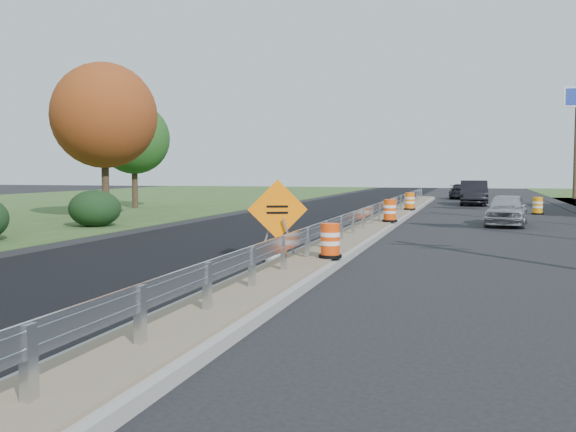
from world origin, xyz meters
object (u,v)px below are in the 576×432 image
(barrel_median_mid, at_px, (390,211))
(barrel_median_far, at_px, (410,202))
(barrel_shoulder_mid, at_px, (538,206))
(car_silver, at_px, (507,209))
(car_dark_far, at_px, (461,191))
(barrel_median_near, at_px, (330,241))
(car_dark_mid, at_px, (474,193))
(caution_sign, at_px, (278,241))

(barrel_median_mid, xyz_separation_m, barrel_median_far, (-0.00, 8.26, -0.00))
(barrel_shoulder_mid, bearing_deg, car_silver, -103.90)
(car_dark_far, bearing_deg, barrel_median_far, 84.75)
(barrel_median_mid, bearing_deg, barrel_median_near, -90.00)
(car_silver, bearing_deg, barrel_median_mid, -147.87)
(barrel_median_mid, relative_size, car_dark_far, 0.22)
(car_dark_mid, bearing_deg, barrel_median_far, -108.60)
(caution_sign, distance_m, car_silver, 14.22)
(barrel_median_mid, distance_m, car_dark_mid, 18.75)
(barrel_median_far, distance_m, car_dark_far, 19.53)
(car_silver, height_order, car_dark_far, car_silver)
(car_silver, distance_m, car_dark_mid, 16.29)
(barrel_median_far, relative_size, car_silver, 0.23)
(barrel_median_far, distance_m, barrel_shoulder_mid, 6.66)
(caution_sign, relative_size, barrel_median_far, 2.30)
(caution_sign, xyz_separation_m, barrel_shoulder_mid, (7.90, 20.52, -0.09))
(barrel_median_far, xyz_separation_m, car_silver, (4.56, -6.02, 0.01))
(caution_sign, height_order, barrel_median_mid, caution_sign)
(barrel_median_near, height_order, car_silver, car_silver)
(barrel_median_near, bearing_deg, car_dark_far, 86.75)
(caution_sign, distance_m, car_dark_mid, 29.49)
(barrel_median_near, distance_m, barrel_median_far, 19.38)
(caution_sign, xyz_separation_m, car_silver, (6.01, 12.89, 0.15))
(car_dark_mid, height_order, car_dark_far, car_dark_mid)
(barrel_median_near, height_order, barrel_shoulder_mid, barrel_median_near)
(barrel_median_near, distance_m, barrel_median_mid, 11.12)
(barrel_median_near, xyz_separation_m, car_dark_far, (2.20, 38.79, -0.01))
(caution_sign, distance_m, barrel_median_near, 1.53)
(barrel_median_far, height_order, barrel_shoulder_mid, barrel_median_far)
(barrel_median_far, relative_size, barrel_shoulder_mid, 0.99)
(barrel_median_near, xyz_separation_m, car_silver, (4.56, 13.36, 0.05))
(barrel_median_far, xyz_separation_m, car_dark_mid, (3.22, 10.21, 0.15))
(barrel_shoulder_mid, height_order, car_silver, car_silver)
(barrel_median_near, xyz_separation_m, barrel_median_mid, (0.00, 11.12, 0.04))
(caution_sign, bearing_deg, barrel_median_near, -39.74)
(barrel_median_mid, xyz_separation_m, car_silver, (4.56, 2.24, 0.01))
(caution_sign, bearing_deg, car_silver, 43.18)
(barrel_shoulder_mid, bearing_deg, barrel_median_mid, -123.17)
(barrel_median_near, relative_size, barrel_median_mid, 0.90)
(barrel_shoulder_mid, xyz_separation_m, car_silver, (-1.89, -7.64, 0.24))
(barrel_median_near, relative_size, car_dark_far, 0.19)
(barrel_shoulder_mid, relative_size, car_dark_mid, 0.18)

